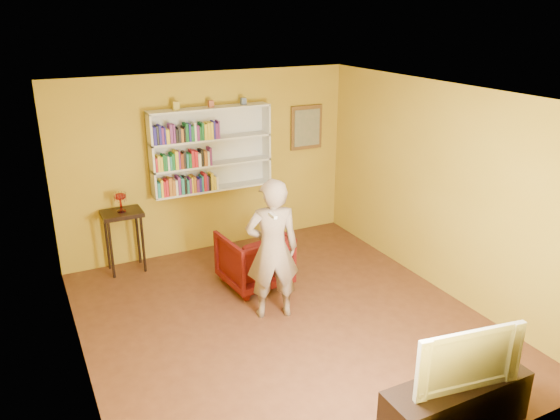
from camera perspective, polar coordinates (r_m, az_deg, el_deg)
The scene contains 16 objects.
room_shell at distance 6.21m, azimuth 0.45°, elevation -3.64°, with size 5.30×5.80×2.88m.
bookshelf at distance 8.13m, azimuth -7.33°, elevation 6.35°, with size 1.80×0.29×1.23m.
books_row_lower at distance 8.03m, azimuth -9.75°, elevation 2.61°, with size 0.91×0.19×0.27m.
books_row_middle at distance 7.92m, azimuth -10.08°, elevation 5.17°, with size 0.82×0.19×0.26m.
books_row_upper at distance 7.85m, azimuth -9.81°, elevation 7.95°, with size 0.96×0.19×0.27m.
ornament_left at distance 7.79m, azimuth -10.84°, elevation 10.66°, with size 0.09×0.09×0.12m, color #A99630.
ornament_centre at distance 7.95m, azimuth -7.24°, elevation 10.95°, with size 0.07×0.07×0.10m, color #9C4C34.
ornament_right at distance 8.12m, azimuth -3.85°, elevation 11.28°, with size 0.07×0.07×0.10m, color slate.
framed_painting at distance 8.80m, azimuth 2.79°, elevation 8.61°, with size 0.55×0.05×0.70m.
console_table at distance 7.91m, azimuth -16.11°, elevation -1.21°, with size 0.55×0.42×0.90m.
ruby_lustre at distance 7.79m, azimuth -16.36°, elevation 1.20°, with size 0.17×0.17×0.27m.
armchair at distance 7.36m, azimuth -2.71°, elevation -5.08°, with size 0.81×0.84×0.76m, color #400406.
person at distance 6.43m, azimuth -0.80°, elevation -4.14°, with size 0.64×0.42×1.74m, color #7A6659.
game_remote at distance 5.87m, azimuth -0.78°, elevation -0.60°, with size 0.04×0.15×0.04m, color silver.
tv_cabinet at distance 5.33m, azimuth 17.86°, elevation -18.88°, with size 1.39×0.42×0.50m, color black.
television at distance 5.02m, azimuth 18.53°, elevation -14.09°, with size 1.00×0.13×0.58m, color black.
Camera 1 is at (-2.58, -5.05, 3.54)m, focal length 35.00 mm.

